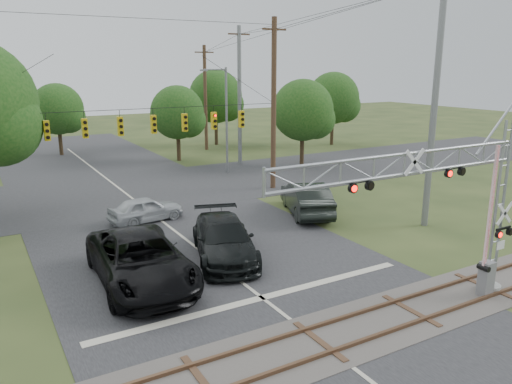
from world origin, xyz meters
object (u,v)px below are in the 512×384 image
traffic_signal_span (151,114)px  pickup_black (141,260)px  crossing_gantry (445,199)px  streetlight (225,115)px  sedan_silver (146,209)px  car_dark (224,239)px

traffic_signal_span → pickup_black: 12.64m
crossing_gantry → streetlight: 24.88m
pickup_black → streetlight: 21.42m
pickup_black → streetlight: streetlight is taller
traffic_signal_span → sedan_silver: bearing=-116.7°
crossing_gantry → streetlight: bearing=80.6°
pickup_black → sedan_silver: 8.31m
crossing_gantry → car_dark: 9.75m
streetlight → pickup_black: bearing=-125.7°
crossing_gantry → traffic_signal_span: size_ratio=0.55×
traffic_signal_span → streetlight: traffic_signal_span is taller
pickup_black → sedan_silver: (2.73, 7.84, -0.29)m
pickup_black → car_dark: pickup_black is taller
traffic_signal_span → pickup_black: traffic_signal_span is taller
pickup_black → crossing_gantry: bearing=-38.8°
car_dark → sedan_silver: size_ratio=1.48×
crossing_gantry → traffic_signal_span: traffic_signal_span is taller
car_dark → sedan_silver: car_dark is taller
traffic_signal_span → streetlight: size_ratio=2.33×
pickup_black → car_dark: bearing=14.1°
car_dark → traffic_signal_span: bearing=106.6°
pickup_black → car_dark: size_ratio=1.17×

